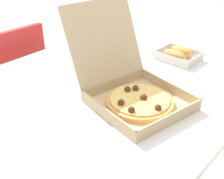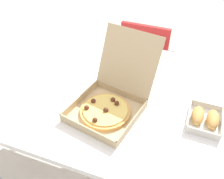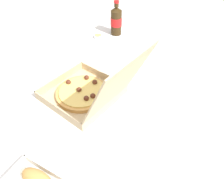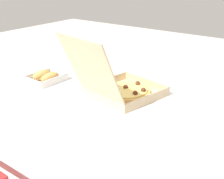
% 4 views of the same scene
% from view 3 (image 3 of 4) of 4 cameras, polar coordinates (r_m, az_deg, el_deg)
% --- Properties ---
extents(ground_plane, '(10.00, 10.00, 0.00)m').
position_cam_3_polar(ground_plane, '(1.56, 1.76, -22.93)').
color(ground_plane, beige).
extents(dining_table, '(1.41, 1.00, 0.73)m').
position_cam_3_polar(dining_table, '(1.00, 2.53, -6.42)').
color(dining_table, white).
rests_on(dining_table, ground_plane).
extents(pizza_box_open, '(0.38, 0.48, 0.32)m').
position_cam_3_polar(pizza_box_open, '(0.94, -6.44, -0.43)').
color(pizza_box_open, tan).
rests_on(pizza_box_open, dining_table).
extents(cola_bottle, '(0.07, 0.07, 0.22)m').
position_cam_3_polar(cola_bottle, '(1.46, 1.15, 18.17)').
color(cola_bottle, '#33230F').
rests_on(cola_bottle, dining_table).
extents(paper_menu, '(0.25, 0.22, 0.00)m').
position_cam_3_polar(paper_menu, '(1.10, 14.36, 2.07)').
color(paper_menu, white).
rests_on(paper_menu, dining_table).
extents(dipping_sauce_cup, '(0.06, 0.06, 0.02)m').
position_cam_3_polar(dipping_sauce_cup, '(1.45, -3.80, 14.20)').
color(dipping_sauce_cup, white).
rests_on(dipping_sauce_cup, dining_table).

